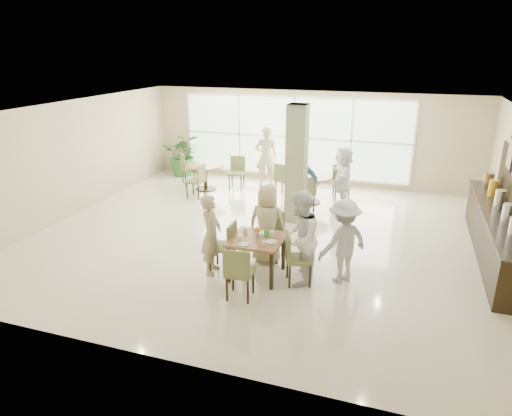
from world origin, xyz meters
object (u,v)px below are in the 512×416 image
(round_table_right, at_px, (310,181))
(buffet_counter, at_px, (497,231))
(round_table_left, at_px, (205,170))
(teen_far, at_px, (267,223))
(potted_plant, at_px, (184,154))
(teen_left, at_px, (211,234))
(teen_right, at_px, (300,238))
(adult_b, at_px, (343,177))
(adult_standing, at_px, (266,157))
(adult_a, at_px, (301,183))
(main_table, at_px, (257,243))
(teen_standing, at_px, (343,241))

(round_table_right, height_order, buffet_counter, buffet_counter)
(round_table_left, bearing_deg, teen_far, -51.76)
(round_table_left, relative_size, potted_plant, 0.81)
(buffet_counter, relative_size, teen_left, 3.10)
(teen_right, distance_m, adult_b, 4.38)
(teen_far, height_order, adult_b, adult_b)
(round_table_right, bearing_deg, adult_standing, 145.55)
(potted_plant, bearing_deg, teen_left, -58.80)
(round_table_right, xyz_separation_m, adult_a, (-0.05, -0.85, 0.18))
(teen_left, distance_m, teen_right, 1.64)
(round_table_left, xyz_separation_m, adult_b, (4.05, -0.28, 0.23))
(buffet_counter, distance_m, teen_far, 4.60)
(main_table, bearing_deg, adult_a, 90.51)
(buffet_counter, xyz_separation_m, teen_far, (-4.29, -1.65, 0.23))
(teen_left, distance_m, teen_far, 1.15)
(round_table_right, height_order, adult_standing, adult_standing)
(teen_right, bearing_deg, adult_b, 177.78)
(teen_far, height_order, teen_right, teen_right)
(adult_b, bearing_deg, teen_left, -29.63)
(round_table_right, relative_size, buffet_counter, 0.25)
(main_table, xyz_separation_m, potted_plant, (-4.48, 5.89, 0.04))
(teen_far, distance_m, adult_b, 3.82)
(adult_b, bearing_deg, round_table_right, -104.42)
(adult_a, bearing_deg, round_table_left, 150.61)
(main_table, relative_size, teen_far, 0.60)
(round_table_left, height_order, adult_a, adult_a)
(teen_right, height_order, teen_standing, teen_right)
(teen_left, distance_m, adult_standing, 5.71)
(round_table_right, distance_m, teen_standing, 4.41)
(main_table, relative_size, round_table_left, 0.84)
(main_table, distance_m, adult_a, 3.62)
(teen_far, bearing_deg, main_table, 93.10)
(main_table, height_order, adult_b, adult_b)
(buffet_counter, bearing_deg, adult_a, 163.14)
(adult_a, bearing_deg, teen_left, -113.43)
(buffet_counter, xyz_separation_m, potted_plant, (-8.76, 3.57, 0.14))
(main_table, distance_m, potted_plant, 7.40)
(adult_b, bearing_deg, teen_far, -22.17)
(round_table_right, xyz_separation_m, teen_left, (-0.87, -4.58, 0.17))
(adult_a, bearing_deg, adult_standing, 117.30)
(teen_right, height_order, adult_a, teen_right)
(teen_left, relative_size, teen_far, 0.96)
(potted_plant, bearing_deg, buffet_counter, -22.19)
(main_table, bearing_deg, teen_far, 91.16)
(round_table_right, relative_size, teen_standing, 0.77)
(buffet_counter, xyz_separation_m, teen_left, (-5.12, -2.43, 0.20))
(potted_plant, relative_size, teen_standing, 0.90)
(teen_standing, relative_size, adult_a, 1.01)
(round_table_right, distance_m, potted_plant, 4.72)
(main_table, relative_size, teen_right, 0.55)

